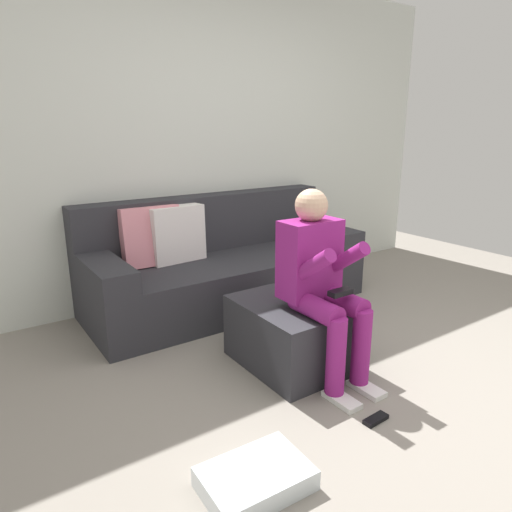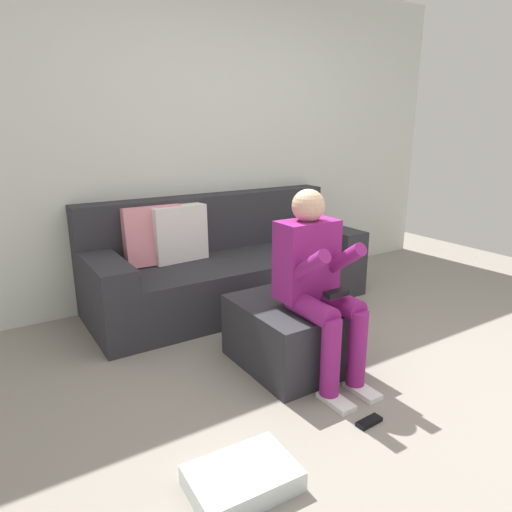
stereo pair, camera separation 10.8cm
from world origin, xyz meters
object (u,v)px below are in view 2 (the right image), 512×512
storage_bin (242,478)px  remote_near_ottoman (369,422)px  person_seated (317,278)px  ottoman (291,333)px  couch_sectional (223,265)px

storage_bin → remote_near_ottoman: size_ratio=3.04×
person_seated → remote_near_ottoman: person_seated is taller
person_seated → remote_near_ottoman: 0.80m
remote_near_ottoman → ottoman: bearing=84.0°
person_seated → remote_near_ottoman: (-0.07, -0.53, -0.60)m
storage_bin → couch_sectional: bearing=63.6°
person_seated → storage_bin: bearing=-146.4°
couch_sectional → person_seated: size_ratio=2.05×
ottoman → person_seated: bearing=-79.5°
ottoman → storage_bin: 1.09m
remote_near_ottoman → storage_bin: bearing=178.8°
ottoman → person_seated: (0.03, -0.19, 0.41)m
couch_sectional → remote_near_ottoman: couch_sectional is taller
couch_sectional → person_seated: person_seated is taller
ottoman → remote_near_ottoman: (-0.04, -0.71, -0.19)m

